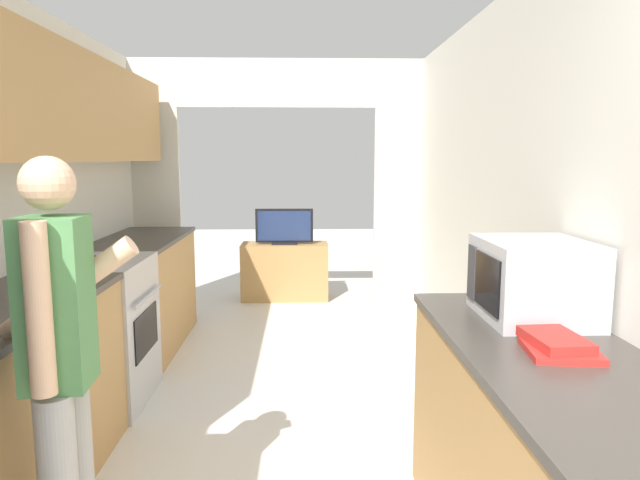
{
  "coord_description": "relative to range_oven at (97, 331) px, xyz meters",
  "views": [
    {
      "loc": [
        0.25,
        -0.68,
        1.57
      ],
      "look_at": [
        0.35,
        2.81,
        1.07
      ],
      "focal_mm": 32.0,
      "sensor_mm": 36.0,
      "label": 1
    }
  ],
  "objects": [
    {
      "name": "wall_right",
      "position": [
        2.5,
        -1.08,
        0.78
      ],
      "size": [
        0.06,
        7.23,
        2.5
      ],
      "color": "silver",
      "rests_on": "ground_plane"
    },
    {
      "name": "wall_far_with_doorway",
      "position": [
        1.08,
        1.96,
        0.99
      ],
      "size": [
        3.18,
        0.06,
        2.5
      ],
      "color": "silver",
      "rests_on": "ground_plane"
    },
    {
      "name": "counter_left",
      "position": [
        -0.01,
        -0.11,
        -0.0
      ],
      "size": [
        0.62,
        3.82,
        0.93
      ],
      "color": "#B2844C",
      "rests_on": "ground_plane"
    },
    {
      "name": "range_oven",
      "position": [
        0.0,
        0.0,
        0.0
      ],
      "size": [
        0.66,
        0.74,
        1.07
      ],
      "color": "#B7B7BC",
      "rests_on": "ground_plane"
    },
    {
      "name": "person",
      "position": [
        0.49,
        -1.67,
        0.37
      ],
      "size": [
        0.51,
        0.39,
        1.58
      ],
      "rotation": [
        0.0,
        0.0,
        1.64
      ],
      "color": "#9E9E9E",
      "rests_on": "ground_plane"
    },
    {
      "name": "microwave",
      "position": [
        2.25,
        -1.37,
        0.62
      ],
      "size": [
        0.41,
        0.47,
        0.32
      ],
      "color": "#B7B7BC",
      "rests_on": "counter_right"
    },
    {
      "name": "book_stack",
      "position": [
        2.17,
        -1.78,
        0.49
      ],
      "size": [
        0.25,
        0.28,
        0.06
      ],
      "color": "red",
      "rests_on": "counter_right"
    },
    {
      "name": "tv_cabinet",
      "position": [
        1.12,
        2.73,
        -0.16
      ],
      "size": [
        0.96,
        0.42,
        0.63
      ],
      "color": "#B2844C",
      "rests_on": "ground_plane"
    },
    {
      "name": "television",
      "position": [
        1.12,
        2.69,
        0.35
      ],
      "size": [
        0.64,
        0.16,
        0.39
      ],
      "color": "black",
      "rests_on": "tv_cabinet"
    }
  ]
}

